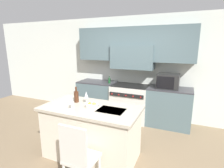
# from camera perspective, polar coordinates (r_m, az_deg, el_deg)

# --- Properties ---
(ground_plane) EXTENTS (10.00, 10.00, 0.00)m
(ground_plane) POSITION_cam_1_polar(r_m,az_deg,el_deg) (3.47, -3.39, -21.76)
(ground_plane) COLOR #7A664C
(back_cabinetry) EXTENTS (10.00, 0.46, 2.70)m
(back_cabinetry) POSITION_cam_1_polar(r_m,az_deg,el_deg) (4.71, 7.22, 7.90)
(back_cabinetry) COLOR silver
(back_cabinetry) RESTS_ON ground_plane
(back_counter) EXTENTS (3.00, 0.62, 0.95)m
(back_counter) POSITION_cam_1_polar(r_m,az_deg,el_deg) (4.70, 5.97, -5.84)
(back_counter) COLOR #4C6066
(back_counter) RESTS_ON ground_plane
(range_stove) EXTENTS (0.94, 0.70, 0.93)m
(range_stove) POSITION_cam_1_polar(r_m,az_deg,el_deg) (4.68, 5.89, -6.00)
(range_stove) COLOR beige
(range_stove) RESTS_ON ground_plane
(microwave) EXTENTS (0.50, 0.43, 0.34)m
(microwave) POSITION_cam_1_polar(r_m,az_deg,el_deg) (4.35, 17.87, 0.90)
(microwave) COLOR black
(microwave) RESTS_ON back_counter
(kitchen_island) EXTENTS (1.69, 0.88, 0.93)m
(kitchen_island) POSITION_cam_1_polar(r_m,az_deg,el_deg) (3.21, -6.72, -15.15)
(kitchen_island) COLOR beige
(kitchen_island) RESTS_ON ground_plane
(island_chair) EXTENTS (0.42, 0.40, 1.00)m
(island_chair) POSITION_cam_1_polar(r_m,az_deg,el_deg) (2.51, -11.00, -21.85)
(island_chair) COLOR beige
(island_chair) RESTS_ON ground_plane
(wine_bottle) EXTENTS (0.08, 0.08, 0.29)m
(wine_bottle) POSITION_cam_1_polar(r_m,az_deg,el_deg) (3.28, -11.57, -3.95)
(wine_bottle) COLOR #422314
(wine_bottle) RESTS_ON kitchen_island
(wine_glass_near) EXTENTS (0.08, 0.08, 0.22)m
(wine_glass_near) POSITION_cam_1_polar(r_m,az_deg,el_deg) (2.93, -13.14, -5.32)
(wine_glass_near) COLOR white
(wine_glass_near) RESTS_ON kitchen_island
(wine_glass_far) EXTENTS (0.08, 0.08, 0.22)m
(wine_glass_far) POSITION_cam_1_polar(r_m,az_deg,el_deg) (3.18, -8.41, -3.66)
(wine_glass_far) COLOR white
(wine_glass_far) RESTS_ON kitchen_island
(fruit_bowl) EXTENTS (0.23, 0.23, 0.09)m
(fruit_bowl) POSITION_cam_1_polar(r_m,az_deg,el_deg) (3.00, -6.51, -6.91)
(fruit_bowl) COLOR silver
(fruit_bowl) RESTS_ON kitchen_island
(oil_bottle_on_counter) EXTENTS (0.06, 0.06, 0.19)m
(oil_bottle_on_counter) POSITION_cam_1_polar(r_m,az_deg,el_deg) (4.69, -0.90, 1.13)
(oil_bottle_on_counter) COLOR #194723
(oil_bottle_on_counter) RESTS_ON back_counter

